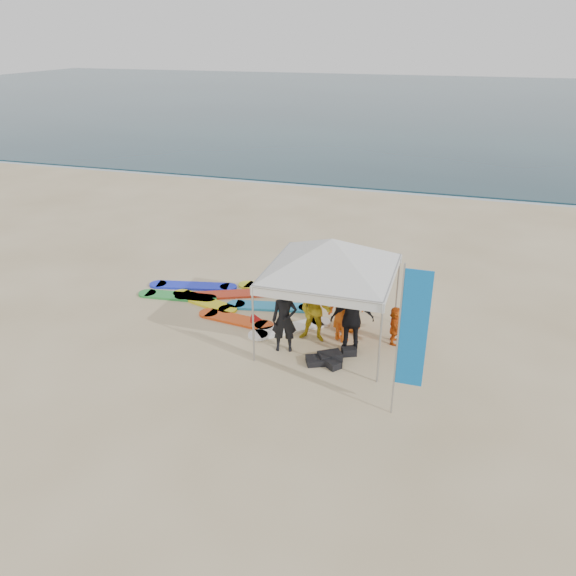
# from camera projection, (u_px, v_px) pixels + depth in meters

# --- Properties ---
(ground) EXTENTS (120.00, 120.00, 0.00)m
(ground) POSITION_uv_depth(u_px,v_px,m) (240.00, 375.00, 13.34)
(ground) COLOR beige
(ground) RESTS_ON ground
(ocean) EXTENTS (160.00, 84.00, 0.08)m
(ocean) POSITION_uv_depth(u_px,v_px,m) (432.00, 101.00, 65.38)
(ocean) COLOR #0C2633
(ocean) RESTS_ON ground
(shoreline_foam) EXTENTS (160.00, 1.20, 0.01)m
(shoreline_foam) POSITION_uv_depth(u_px,v_px,m) (370.00, 189.00, 29.13)
(shoreline_foam) COLOR silver
(shoreline_foam) RESTS_ON ground
(person_black_a) EXTENTS (0.72, 0.57, 1.73)m
(person_black_a) POSITION_uv_depth(u_px,v_px,m) (284.00, 320.00, 14.06)
(person_black_a) COLOR black
(person_black_a) RESTS_ON ground
(person_yellow) EXTENTS (0.85, 0.67, 1.73)m
(person_yellow) POSITION_uv_depth(u_px,v_px,m) (315.00, 311.00, 14.52)
(person_yellow) COLOR gold
(person_yellow) RESTS_ON ground
(person_orange_a) EXTENTS (1.25, 1.08, 1.68)m
(person_orange_a) POSITION_uv_depth(u_px,v_px,m) (343.00, 311.00, 14.53)
(person_orange_a) COLOR #DD5613
(person_orange_a) RESTS_ON ground
(person_black_b) EXTENTS (1.17, 0.74, 1.85)m
(person_black_b) POSITION_uv_depth(u_px,v_px,m) (352.00, 319.00, 13.95)
(person_black_b) COLOR black
(person_black_b) RESTS_ON ground
(person_orange_b) EXTENTS (0.96, 0.69, 1.83)m
(person_orange_b) POSITION_uv_depth(u_px,v_px,m) (347.00, 299.00, 15.01)
(person_orange_b) COLOR #CA5511
(person_orange_b) RESTS_ON ground
(person_seated) EXTENTS (0.40, 0.98, 1.03)m
(person_seated) POSITION_uv_depth(u_px,v_px,m) (395.00, 325.00, 14.53)
(person_seated) COLOR #D55512
(person_seated) RESTS_ON ground
(canopy_tent) EXTENTS (4.32, 4.32, 3.26)m
(canopy_tent) POSITION_uv_depth(u_px,v_px,m) (332.00, 239.00, 13.65)
(canopy_tent) COLOR #A5A5A8
(canopy_tent) RESTS_ON ground
(feather_flag) EXTENTS (0.58, 0.04, 3.46)m
(feather_flag) POSITION_uv_depth(u_px,v_px,m) (412.00, 331.00, 11.12)
(feather_flag) COLOR #A5A5A8
(feather_flag) RESTS_ON ground
(marker_pennant) EXTENTS (0.28, 0.28, 0.64)m
(marker_pennant) POSITION_uv_depth(u_px,v_px,m) (257.00, 319.00, 14.88)
(marker_pennant) COLOR #A5A5A8
(marker_pennant) RESTS_ON ground
(gear_pile) EXTENTS (1.21, 1.11, 0.22)m
(gear_pile) POSITION_uv_depth(u_px,v_px,m) (330.00, 358.00, 13.85)
(gear_pile) COLOR black
(gear_pile) RESTS_ON ground
(surfboard_spread) EXTENTS (5.87, 3.44, 0.07)m
(surfboard_spread) POSITION_uv_depth(u_px,v_px,m) (233.00, 301.00, 16.92)
(surfboard_spread) COLOR white
(surfboard_spread) RESTS_ON ground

